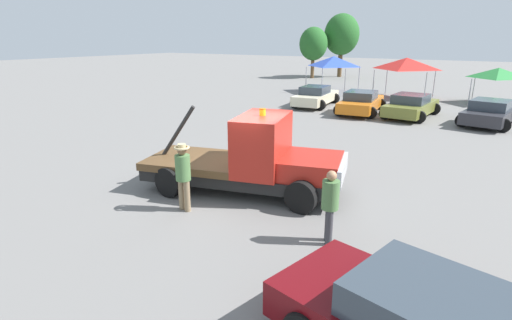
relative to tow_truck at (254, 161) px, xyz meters
name	(u,v)px	position (x,y,z in m)	size (l,w,h in m)	color
ground_plane	(242,191)	(-0.36, -0.10, -0.98)	(160.00, 160.00, 0.00)	slate
tow_truck	(254,161)	(0.00, 0.00, 0.00)	(6.21, 3.53, 2.53)	black
person_near_truck	(330,202)	(3.07, -1.69, 0.01)	(0.38, 0.38, 1.71)	#38383D
person_at_hood	(183,172)	(-0.85, -2.08, 0.10)	(0.41, 0.41, 1.83)	#847051
parked_car_cream	(316,96)	(-4.92, 15.40, -0.33)	(2.69, 4.97, 1.34)	beige
parked_car_orange	(361,102)	(-1.51, 14.47, -0.33)	(2.83, 5.08, 1.34)	orange
parked_car_olive	(411,106)	(1.36, 14.69, -0.33)	(2.77, 4.81, 1.34)	olive
parked_car_charcoal	(490,113)	(5.34, 14.68, -0.33)	(2.98, 4.82, 1.34)	#2D2D33
canopy_tent_blue	(334,61)	(-6.63, 22.70, 1.53)	(3.42, 3.42, 2.93)	#9E9EA3
canopy_tent_red	(407,64)	(-0.70, 21.99, 1.59)	(3.66, 3.66, 3.00)	#9E9EA3
canopy_tent_green	(498,73)	(5.19, 22.72, 1.12)	(2.93, 2.93, 2.45)	#9E9EA3
tree_left	(342,35)	(-11.03, 35.81, 3.71)	(3.92, 3.92, 6.99)	brown
tree_center	(313,44)	(-13.08, 32.73, 2.72)	(3.09, 3.09, 5.52)	brown
traffic_cone	(284,138)	(-1.88, 5.39, -0.73)	(0.40, 0.40, 0.55)	black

